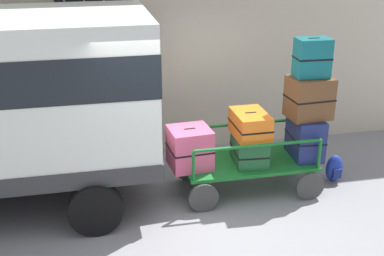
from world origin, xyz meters
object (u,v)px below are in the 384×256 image
suitcase_left_bottom (190,148)px  suitcase_center_bottom (305,137)px  suitcase_midleft_bottom (249,150)px  suitcase_midleft_middle (250,125)px  backpack (334,168)px  suitcase_center_middle (309,97)px  luggage_cart (248,167)px  suitcase_center_top (312,58)px

suitcase_left_bottom → suitcase_center_bottom: suitcase_center_bottom is taller
suitcase_midleft_bottom → suitcase_midleft_middle: (0.00, 0.01, 0.39)m
suitcase_center_bottom → backpack: bearing=-3.5°
suitcase_midleft_middle → backpack: size_ratio=1.58×
suitcase_center_middle → backpack: bearing=-2.1°
luggage_cart → suitcase_midleft_bottom: size_ratio=2.89×
luggage_cart → suitcase_midleft_bottom: bearing=-90.0°
suitcase_left_bottom → suitcase_midleft_middle: suitcase_midleft_middle is taller
suitcase_center_bottom → suitcase_center_middle: size_ratio=1.11×
luggage_cart → backpack: bearing=-1.1°
suitcase_center_middle → suitcase_left_bottom: bearing=179.3°
suitcase_center_bottom → suitcase_midleft_middle: bearing=-178.7°
suitcase_midleft_middle → suitcase_center_bottom: suitcase_midleft_middle is taller
suitcase_midleft_bottom → suitcase_center_top: 1.59m
suitcase_left_bottom → suitcase_midleft_bottom: 0.89m
suitcase_center_top → suitcase_center_bottom: bearing=-90.0°
suitcase_midleft_middle → suitcase_center_bottom: 0.92m
luggage_cart → suitcase_center_bottom: size_ratio=2.85×
suitcase_left_bottom → suitcase_center_middle: suitcase_center_middle is taller
backpack → suitcase_midleft_middle: bearing=179.6°
suitcase_center_middle → suitcase_center_top: size_ratio=1.15×
luggage_cart → suitcase_left_bottom: bearing=179.2°
suitcase_midleft_middle → suitcase_center_top: (0.88, 0.02, 0.93)m
luggage_cart → suitcase_midleft_middle: size_ratio=2.89×
suitcase_center_middle → backpack: suitcase_center_middle is taller
suitcase_left_bottom → suitcase_midleft_middle: bearing=-1.9°
suitcase_center_top → backpack: bearing=-3.8°
suitcase_center_middle → suitcase_center_top: 0.58m
luggage_cart → backpack: 1.41m
suitcase_center_bottom → suitcase_center_top: size_ratio=1.27×
suitcase_center_middle → backpack: (0.52, -0.02, -1.19)m
suitcase_midleft_middle → suitcase_center_bottom: (0.88, 0.02, -0.27)m
suitcase_midleft_middle → suitcase_center_top: bearing=1.6°
suitcase_center_middle → suitcase_center_top: bearing=90.0°
suitcase_midleft_bottom → backpack: 1.47m
luggage_cart → suitcase_midleft_middle: (0.00, -0.02, 0.69)m
suitcase_left_bottom → suitcase_midleft_bottom: bearing=-2.5°
suitcase_midleft_bottom → suitcase_center_middle: 1.15m
suitcase_midleft_middle → suitcase_center_middle: 0.95m
suitcase_midleft_bottom → backpack: (1.40, -0.00, -0.45)m
luggage_cart → suitcase_midleft_bottom: (-0.00, -0.03, 0.30)m
suitcase_midleft_bottom → suitcase_center_top: suitcase_center_top is taller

